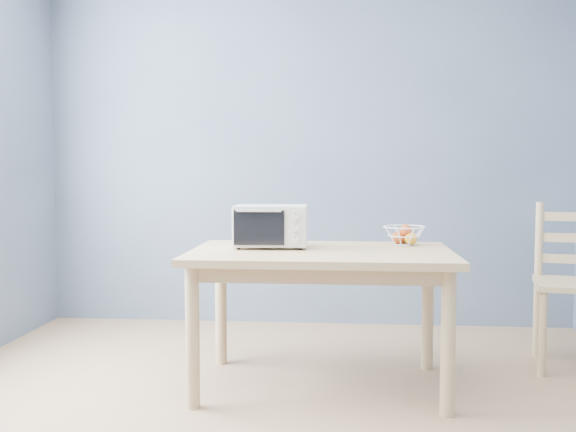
# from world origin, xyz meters

# --- Properties ---
(room) EXTENTS (4.01, 4.51, 2.61)m
(room) POSITION_xyz_m (0.00, 0.00, 1.30)
(room) COLOR #A27D5A
(room) RESTS_ON ground
(dining_table) EXTENTS (1.40, 0.90, 0.75)m
(dining_table) POSITION_xyz_m (0.16, 0.78, 0.65)
(dining_table) COLOR tan
(dining_table) RESTS_ON ground
(toaster_oven) EXTENTS (0.41, 0.31, 0.24)m
(toaster_oven) POSITION_xyz_m (-0.14, 0.87, 0.87)
(toaster_oven) COLOR beige
(toaster_oven) RESTS_ON dining_table
(fruit_basket) EXTENTS (0.31, 0.31, 0.12)m
(fruit_basket) POSITION_xyz_m (0.63, 1.05, 0.81)
(fruit_basket) COLOR white
(fruit_basket) RESTS_ON dining_table
(dining_chair) EXTENTS (0.54, 0.54, 0.98)m
(dining_chair) POSITION_xyz_m (1.66, 1.26, 0.48)
(dining_chair) COLOR tan
(dining_chair) RESTS_ON ground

